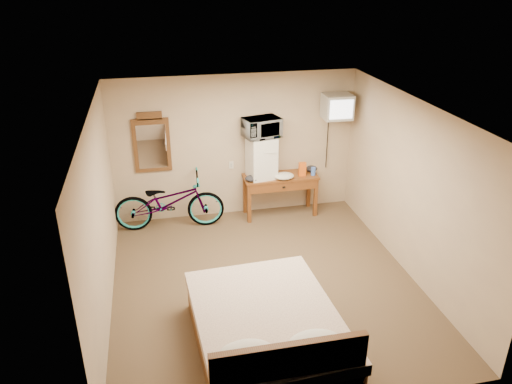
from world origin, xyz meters
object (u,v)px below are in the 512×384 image
mini_fridge (261,157)px  crt_television (337,106)px  microwave (262,128)px  bicycle (169,202)px  desk (281,183)px  bed (268,333)px  wall_mirror (152,143)px  blue_cup (313,171)px

mini_fridge → crt_television: 1.53m
microwave → bicycle: microwave is taller
desk → bed: (-1.04, -3.37, -0.33)m
mini_fridge → wall_mirror: bearing=172.9°
desk → microwave: 1.07m
wall_mirror → crt_television: bearing=-4.6°
desk → wall_mirror: bearing=172.8°
blue_cup → bed: bed is taller
mini_fridge → bicycle: 1.73m
mini_fridge → microwave: 0.53m
desk → mini_fridge: bearing=172.4°
mini_fridge → microwave: bearing=56.3°
wall_mirror → bed: (1.11, -3.64, -1.13)m
microwave → blue_cup: bearing=-20.1°
microwave → bed: bearing=-115.1°
bed → mini_fridge: bearing=78.5°
desk → crt_television: 1.62m
blue_cup → bed: (-1.60, -3.31, -0.53)m
bicycle → bed: bearing=-161.3°
desk → bicycle: size_ratio=0.71×
crt_television → bicycle: 3.25m
microwave → mini_fridge: bearing=-137.2°
microwave → bicycle: 1.98m
wall_mirror → bed: 3.97m
microwave → crt_television: (1.30, -0.03, 0.29)m
microwave → crt_television: size_ratio=1.02×
desk → bicycle: (-1.95, -0.05, -0.14)m
mini_fridge → microwave: microwave is taller
desk → mini_fridge: mini_fridge is taller
desk → crt_television: size_ratio=2.23×
blue_cup → wall_mirror: bearing=173.1°
wall_mirror → bicycle: 1.02m
mini_fridge → crt_television: size_ratio=1.25×
microwave → wall_mirror: wall_mirror is taller
desk → crt_television: crt_television is taller
mini_fridge → microwave: size_ratio=1.22×
desk → wall_mirror: wall_mirror is taller
crt_television → bicycle: bearing=-178.6°
crt_television → bed: bearing=-120.4°
bicycle → bed: (0.91, -3.32, -0.19)m
desk → crt_television: bearing=1.2°
mini_fridge → microwave: (0.00, 0.00, 0.53)m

